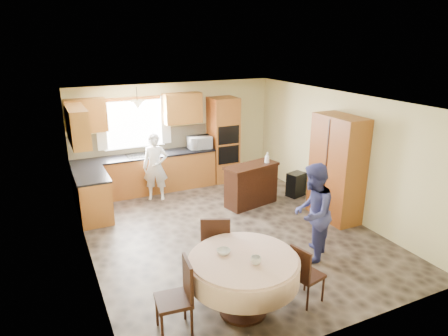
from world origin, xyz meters
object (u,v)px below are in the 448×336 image
(oven_tower, at_px, (223,140))
(sideboard, at_px, (251,186))
(cupboard, at_px, (337,168))
(person_dining, at_px, (312,213))
(chair_left, at_px, (179,293))
(chair_back, at_px, (216,244))
(chair_right, at_px, (304,272))
(person_sink, at_px, (155,167))
(dining_table, at_px, (244,269))

(oven_tower, distance_m, sideboard, 1.84)
(sideboard, height_order, cupboard, cupboard)
(person_dining, bearing_deg, chair_left, -25.09)
(chair_left, xyz_separation_m, chair_back, (0.87, 0.86, 0.04))
(chair_left, xyz_separation_m, chair_right, (1.72, -0.19, -0.06))
(chair_back, height_order, chair_right, chair_back)
(cupboard, bearing_deg, person_sink, 140.12)
(sideboard, relative_size, chair_back, 1.15)
(cupboard, xyz_separation_m, person_dining, (-1.42, -1.11, -0.23))
(oven_tower, relative_size, chair_back, 2.03)
(cupboard, height_order, chair_left, cupboard)
(cupboard, distance_m, chair_back, 3.25)
(chair_left, bearing_deg, person_dining, 112.22)
(oven_tower, relative_size, dining_table, 1.46)
(oven_tower, xyz_separation_m, person_sink, (-1.92, -0.51, -0.30))
(sideboard, distance_m, chair_left, 4.14)
(chair_back, relative_size, person_sink, 0.69)
(oven_tower, bearing_deg, chair_right, -102.88)
(cupboard, distance_m, person_dining, 1.82)
(person_sink, bearing_deg, sideboard, -12.40)
(chair_left, distance_m, chair_right, 1.73)
(sideboard, height_order, dining_table, sideboard)
(chair_back, bearing_deg, person_dining, -160.83)
(sideboard, bearing_deg, dining_table, -132.79)
(chair_right, distance_m, person_dining, 1.26)
(person_dining, bearing_deg, chair_back, -46.03)
(chair_right, distance_m, person_sink, 4.59)
(sideboard, xyz_separation_m, person_sink, (-1.78, 1.21, 0.33))
(oven_tower, height_order, cupboard, oven_tower)
(oven_tower, distance_m, cupboard, 3.19)
(chair_right, relative_size, person_dining, 0.52)
(sideboard, distance_m, person_dining, 2.43)
(cupboard, bearing_deg, person_dining, -142.04)
(oven_tower, bearing_deg, person_dining, -94.86)
(dining_table, bearing_deg, person_sink, 89.02)
(cupboard, distance_m, chair_right, 3.05)
(person_sink, bearing_deg, chair_right, -58.49)
(oven_tower, distance_m, dining_table, 5.25)
(dining_table, bearing_deg, chair_back, 90.36)
(person_sink, relative_size, person_dining, 0.92)
(cupboard, height_order, chair_right, cupboard)
(sideboard, relative_size, person_sink, 0.79)
(chair_left, relative_size, chair_right, 1.13)
(sideboard, bearing_deg, person_dining, -107.16)
(sideboard, bearing_deg, chair_back, -141.72)
(sideboard, relative_size, cupboard, 0.57)
(chair_left, height_order, person_sink, person_sink)
(person_dining, bearing_deg, person_sink, -107.47)
(cupboard, bearing_deg, dining_table, -149.00)
(chair_left, bearing_deg, dining_table, 95.36)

